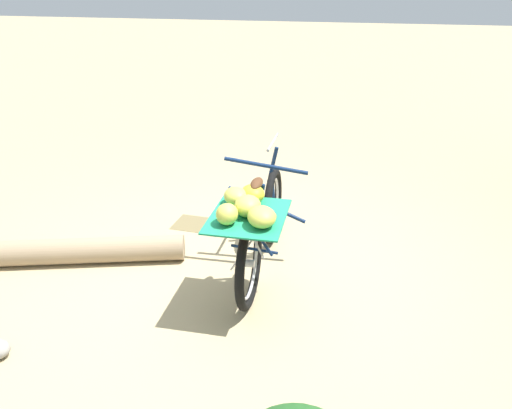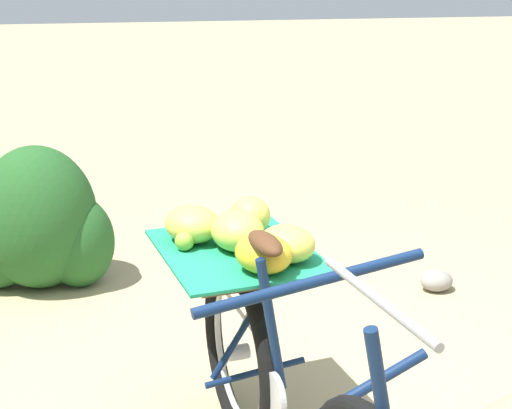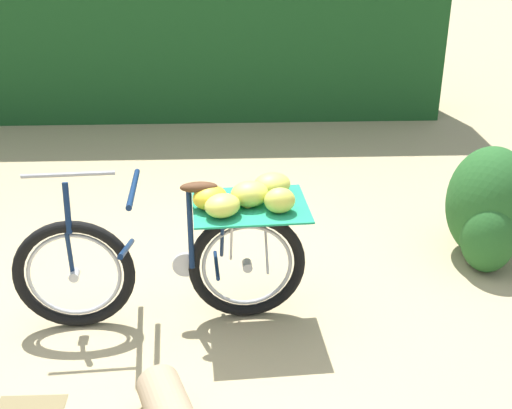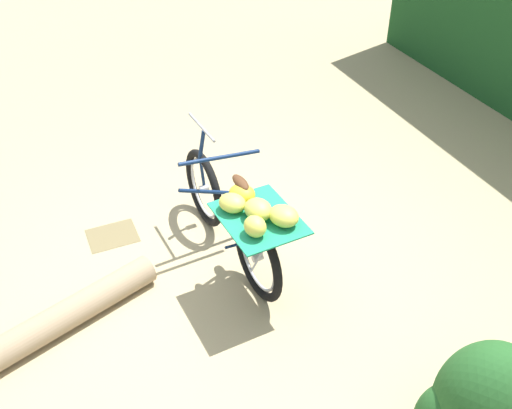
% 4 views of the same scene
% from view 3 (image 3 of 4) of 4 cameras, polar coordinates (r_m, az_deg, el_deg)
% --- Properties ---
extents(ground_plane, '(60.00, 60.00, 0.00)m').
position_cam_3_polar(ground_plane, '(4.30, -5.63, -9.82)').
color(ground_plane, tan).
extents(foliage_hedge, '(0.91, 6.40, 2.62)m').
position_cam_3_polar(foliage_hedge, '(8.07, -7.81, 16.75)').
color(foliage_hedge, '#19471E').
rests_on(foliage_hedge, ground_plane).
extents(bicycle, '(0.71, 1.79, 1.03)m').
position_cam_3_polar(bicycle, '(4.05, -6.03, -3.75)').
color(bicycle, black).
rests_on(bicycle, ground_plane).
extents(shrub_cluster, '(0.89, 0.61, 0.85)m').
position_cam_3_polar(shrub_cluster, '(5.13, 19.26, -0.35)').
color(shrub_cluster, '#235623').
rests_on(shrub_cluster, ground_plane).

